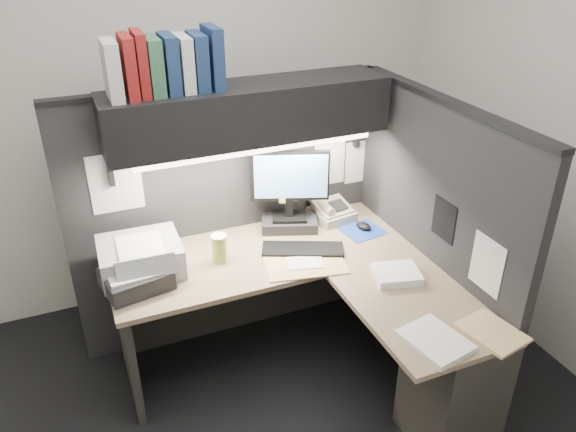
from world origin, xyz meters
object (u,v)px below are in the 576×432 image
object	(u,v)px
telephone	(331,212)
coffee_cup	(219,249)
desk	(355,337)
notebook_stack	(136,279)
printer	(141,257)
keyboard	(303,249)
overhead_shelf	(249,112)
monitor	(290,198)

from	to	relation	value
telephone	coffee_cup	xyz separation A→B (m)	(-0.80, -0.21, 0.03)
desk	telephone	xyz separation A→B (m)	(0.24, 0.77, 0.33)
coffee_cup	notebook_stack	bearing A→B (deg)	-171.30
printer	coffee_cup	bearing A→B (deg)	-7.98
keyboard	printer	world-z (taller)	printer
keyboard	telephone	xyz separation A→B (m)	(0.33, 0.29, 0.04)
overhead_shelf	monitor	distance (m)	0.62
monitor	printer	distance (m)	0.94
desk	keyboard	size ratio (longest dim) A/B	3.66
desk	coffee_cup	size ratio (longest dim) A/B	11.16
coffee_cup	overhead_shelf	bearing A→B (deg)	35.62
monitor	printer	xyz separation A→B (m)	(-0.92, -0.12, -0.12)
keyboard	notebook_stack	distance (m)	0.94
coffee_cup	keyboard	bearing A→B (deg)	-10.36
desk	printer	world-z (taller)	printer
notebook_stack	printer	bearing A→B (deg)	70.40
desk	telephone	size ratio (longest dim) A/B	6.95
overhead_shelf	telephone	distance (m)	0.90
keyboard	notebook_stack	xyz separation A→B (m)	(-0.94, 0.01, 0.04)
keyboard	overhead_shelf	bearing A→B (deg)	151.02
desk	printer	distance (m)	1.23
desk	coffee_cup	bearing A→B (deg)	134.81
keyboard	notebook_stack	size ratio (longest dim) A/B	1.43
coffee_cup	notebook_stack	distance (m)	0.47
monitor	printer	bearing A→B (deg)	-151.77
desk	telephone	world-z (taller)	telephone
overhead_shelf	printer	xyz separation A→B (m)	(-0.68, -0.11, -0.69)
printer	overhead_shelf	bearing A→B (deg)	11.48
notebook_stack	coffee_cup	bearing A→B (deg)	8.70
coffee_cup	printer	distance (m)	0.42
overhead_shelf	coffee_cup	xyz separation A→B (m)	(-0.26, -0.19, -0.69)
printer	notebook_stack	bearing A→B (deg)	-107.73
overhead_shelf	desk	bearing A→B (deg)	-68.21
notebook_stack	monitor	bearing A→B (deg)	15.42
monitor	notebook_stack	xyz separation A→B (m)	(-0.97, -0.27, -0.15)
monitor	keyboard	bearing A→B (deg)	-76.88
overhead_shelf	printer	distance (m)	0.97
monitor	printer	size ratio (longest dim) A/B	1.19
keyboard	coffee_cup	xyz separation A→B (m)	(-0.47, 0.09, 0.06)
monitor	notebook_stack	bearing A→B (deg)	-144.04
overhead_shelf	monitor	bearing A→B (deg)	2.24
monitor	keyboard	world-z (taller)	monitor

